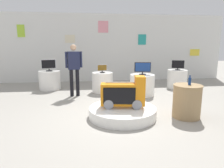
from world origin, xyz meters
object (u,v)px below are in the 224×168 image
tv_on_center_rear (143,68)px  side_table_round (187,101)px  display_pedestal_right_rear (177,79)px  tv_on_far_right (49,65)px  shopper_browsing_near_truck (74,66)px  main_display_pedestal (122,112)px  display_pedestal_left_rear (102,82)px  display_pedestal_center_rear (142,85)px  tv_on_right_rear (178,65)px  novelty_firetruck_tv (123,95)px  bottle_on_side_table (190,81)px  tv_on_left_rear (102,68)px  display_pedestal_far_right (50,80)px

tv_on_center_rear → side_table_round: 2.31m
display_pedestal_right_rear → tv_on_far_right: bearing=176.1°
shopper_browsing_near_truck → main_display_pedestal: bearing=-60.0°
display_pedestal_left_rear → display_pedestal_right_rear: (3.06, 0.36, 0.00)m
display_pedestal_left_rear → tv_on_far_right: (-2.00, 0.70, 0.60)m
display_pedestal_center_rear → tv_on_far_right: tv_on_far_right is taller
main_display_pedestal → tv_on_far_right: tv_on_far_right is taller
tv_on_right_rear → side_table_round: 3.50m
novelty_firetruck_tv → tv_on_right_rear: (2.78, 3.00, 0.38)m
bottle_on_side_table → tv_on_right_rear: bearing=68.9°
display_pedestal_left_rear → display_pedestal_right_rear: 3.08m
tv_on_left_rear → display_pedestal_right_rear: tv_on_left_rear is taller
tv_on_left_rear → tv_on_right_rear: size_ratio=0.77×
tv_on_far_right → side_table_round: (3.79, -3.56, -0.56)m
tv_on_right_rear → display_pedestal_far_right: 5.11m
tv_on_center_rear → side_table_round: (0.47, -2.20, -0.54)m
display_pedestal_right_rear → shopper_browsing_near_truck: 4.18m
novelty_firetruck_tv → tv_on_center_rear: bearing=62.5°
novelty_firetruck_tv → tv_on_right_rear: 4.10m
display_pedestal_left_rear → novelty_firetruck_tv: bearing=-83.8°
bottle_on_side_table → tv_on_far_right: bearing=137.2°
tv_on_left_rear → display_pedestal_center_rear: size_ratio=0.43×
display_pedestal_left_rear → tv_on_center_rear: 1.59m
display_pedestal_left_rear → tv_on_right_rear: (3.06, 0.35, 0.57)m
tv_on_left_rear → tv_on_center_rear: tv_on_center_rear is taller
tv_on_far_right → novelty_firetruck_tv: bearing=-55.6°
main_display_pedestal → display_pedestal_far_right: display_pedestal_far_right is taller
bottle_on_side_table → display_pedestal_right_rear: bearing=69.0°
bottle_on_side_table → display_pedestal_center_rear: bearing=103.3°
bottle_on_side_table → tv_on_center_rear: bearing=103.3°
novelty_firetruck_tv → tv_on_right_rear: bearing=47.1°
novelty_firetruck_tv → display_pedestal_left_rear: (-0.29, 2.64, -0.19)m
display_pedestal_far_right → tv_on_far_right: 0.60m
display_pedestal_right_rear → display_pedestal_left_rear: bearing=-173.3°
main_display_pedestal → tv_on_left_rear: tv_on_left_rear is taller
tv_on_center_rear → novelty_firetruck_tv: bearing=-117.5°
tv_on_left_rear → side_table_round: bearing=-58.0°
tv_on_right_rear → tv_on_center_rear: bearing=-149.7°
tv_on_left_rear → display_pedestal_center_rear: bearing=-26.6°
novelty_firetruck_tv → shopper_browsing_near_truck: 2.56m
display_pedestal_right_rear → side_table_round: size_ratio=0.97×
display_pedestal_left_rear → bottle_on_side_table: size_ratio=3.36×
side_table_round → bottle_on_side_table: bottle_on_side_table is taller
tv_on_left_rear → tv_on_right_rear: 3.09m
display_pedestal_left_rear → side_table_round: size_ratio=0.95×
tv_on_far_right → side_table_round: bearing=-43.2°
tv_on_left_rear → main_display_pedestal: bearing=-84.2°
tv_on_right_rear → bottle_on_side_table: size_ratio=2.09×
tv_on_right_rear → tv_on_far_right: bearing=176.1°
display_pedestal_left_rear → tv_on_left_rear: tv_on_left_rear is taller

